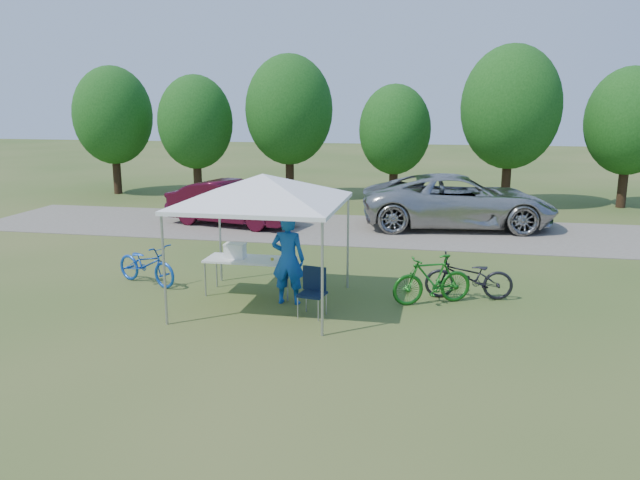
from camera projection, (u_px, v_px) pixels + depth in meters
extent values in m
plane|color=#2D5119|center=(265.00, 304.00, 12.98)|extent=(100.00, 100.00, 0.00)
cube|color=gray|center=(332.00, 228.00, 20.63)|extent=(24.00, 5.00, 0.02)
cylinder|color=#A5A5AA|center=(164.00, 271.00, 11.60)|extent=(0.05, 0.05, 2.10)
cylinder|color=#A5A5AA|center=(322.00, 280.00, 11.03)|extent=(0.05, 0.05, 2.10)
cylinder|color=#A5A5AA|center=(220.00, 237.00, 14.47)|extent=(0.05, 0.05, 2.10)
cylinder|color=#A5A5AA|center=(348.00, 243.00, 13.90)|extent=(0.05, 0.05, 2.10)
cube|color=white|center=(263.00, 203.00, 12.51)|extent=(3.15, 3.15, 0.08)
pyramid|color=white|center=(263.00, 174.00, 12.38)|extent=(4.53, 4.53, 0.55)
cylinder|color=#382314|center=(117.00, 173.00, 28.25)|extent=(0.36, 0.36, 1.89)
ellipsoid|color=#144711|center=(113.00, 115.00, 27.69)|extent=(3.46, 3.46, 4.32)
cylinder|color=#382314|center=(198.00, 177.00, 27.22)|extent=(0.36, 0.36, 1.75)
ellipsoid|color=#144711|center=(195.00, 122.00, 26.71)|extent=(3.20, 3.20, 4.00)
cylinder|color=#382314|center=(290.00, 175.00, 27.01)|extent=(0.36, 0.36, 2.03)
ellipsoid|color=#144711|center=(289.00, 110.00, 26.41)|extent=(3.71, 3.71, 4.64)
cylinder|color=#382314|center=(393.00, 183.00, 26.01)|extent=(0.36, 0.36, 1.61)
ellipsoid|color=#144711|center=(395.00, 130.00, 25.54)|extent=(2.94, 2.94, 3.68)
cylinder|color=#382314|center=(506.00, 180.00, 24.82)|extent=(0.36, 0.36, 2.10)
ellipsoid|color=#144711|center=(511.00, 107.00, 24.20)|extent=(3.84, 3.84, 4.80)
cylinder|color=#382314|center=(623.00, 185.00, 24.58)|extent=(0.36, 0.36, 1.82)
ellipsoid|color=#144711|center=(629.00, 121.00, 24.04)|extent=(3.33, 3.33, 4.16)
cube|color=white|center=(250.00, 260.00, 13.53)|extent=(1.94, 0.81, 0.04)
cylinder|color=#A5A5AA|center=(205.00, 279.00, 13.46)|extent=(0.04, 0.04, 0.75)
cylinder|color=#A5A5AA|center=(287.00, 284.00, 13.11)|extent=(0.04, 0.04, 0.75)
cylinder|color=#A5A5AA|center=(217.00, 271.00, 14.12)|extent=(0.04, 0.04, 0.75)
cylinder|color=#A5A5AA|center=(295.00, 275.00, 13.77)|extent=(0.04, 0.04, 0.75)
cube|color=black|center=(312.00, 294.00, 12.17)|extent=(0.56, 0.56, 0.04)
cube|color=black|center=(315.00, 278.00, 12.34)|extent=(0.48, 0.13, 0.48)
cylinder|color=#A5A5AA|center=(299.00, 309.00, 12.06)|extent=(0.02, 0.02, 0.43)
cylinder|color=#A5A5AA|center=(321.00, 310.00, 11.98)|extent=(0.02, 0.02, 0.43)
cylinder|color=#A5A5AA|center=(304.00, 302.00, 12.47)|extent=(0.02, 0.02, 0.43)
cylinder|color=#A5A5AA|center=(325.00, 303.00, 12.39)|extent=(0.02, 0.02, 0.43)
cube|color=white|center=(235.00, 252.00, 13.56)|extent=(0.43, 0.29, 0.29)
cube|color=white|center=(235.00, 244.00, 13.52)|extent=(0.45, 0.31, 0.04)
cylinder|color=gold|center=(272.00, 259.00, 13.37)|extent=(0.07, 0.07, 0.05)
imported|color=#154FAD|center=(288.00, 259.00, 12.86)|extent=(0.70, 0.46, 1.90)
imported|color=#1449B4|center=(146.00, 264.00, 14.33)|extent=(1.92, 1.28, 0.95)
imported|color=#156216|center=(432.00, 280.00, 12.92)|extent=(1.78, 1.17, 1.04)
imported|color=black|center=(469.00, 277.00, 13.25)|extent=(1.89, 0.77, 0.97)
imported|color=#ADADA8|center=(458.00, 201.00, 20.66)|extent=(6.63, 3.69, 1.75)
imported|color=#440B1D|center=(233.00, 203.00, 21.07)|extent=(4.76, 2.54, 1.49)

